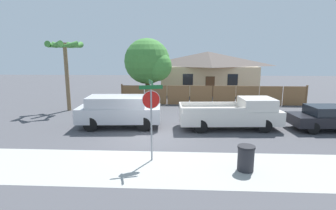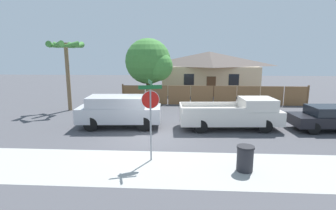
{
  "view_description": "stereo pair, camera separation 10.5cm",
  "coord_description": "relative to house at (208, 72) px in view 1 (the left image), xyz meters",
  "views": [
    {
      "loc": [
        1.6,
        -12.7,
        4.14
      ],
      "look_at": [
        0.92,
        0.38,
        1.6
      ],
      "focal_mm": 28.0,
      "sensor_mm": 36.0,
      "label": 1
    },
    {
      "loc": [
        1.71,
        -12.69,
        4.14
      ],
      "look_at": [
        0.92,
        0.38,
        1.6
      ],
      "focal_mm": 28.0,
      "sensor_mm": 36.0,
      "label": 2
    }
  ],
  "objects": [
    {
      "name": "wooden_fence",
      "position": [
        -0.23,
        -7.24,
        -1.5
      ],
      "size": [
        15.32,
        0.12,
        1.69
      ],
      "color": "brown",
      "rests_on": "ground"
    },
    {
      "name": "ground_plane",
      "position": [
        -4.43,
        -16.19,
        -2.3
      ],
      "size": [
        80.0,
        80.0,
        0.0
      ],
      "primitive_type": "plane",
      "color": "#47474C"
    },
    {
      "name": "sidewalk_strip",
      "position": [
        -4.43,
        -19.79,
        -2.29
      ],
      "size": [
        36.0,
        3.2,
        0.01
      ],
      "color": "#A3A39E",
      "rests_on": "ground"
    },
    {
      "name": "parked_sedan",
      "position": [
        5.28,
        -14.39,
        -1.6
      ],
      "size": [
        4.19,
        2.03,
        1.36
      ],
      "rotation": [
        0.0,
        0.0,
        0.07
      ],
      "color": "black",
      "rests_on": "ground"
    },
    {
      "name": "trash_bin",
      "position": [
        -0.49,
        -19.89,
        -1.83
      ],
      "size": [
        0.62,
        0.62,
        0.93
      ],
      "color": "#28282D",
      "rests_on": "ground"
    },
    {
      "name": "palm_tree",
      "position": [
        -11.25,
        -10.02,
        2.04
      ],
      "size": [
        2.52,
        2.72,
        5.07
      ],
      "color": "brown",
      "rests_on": "ground"
    },
    {
      "name": "orange_pickup",
      "position": [
        0.14,
        -14.37,
        -1.44
      ],
      "size": [
        5.68,
        2.3,
        1.75
      ],
      "rotation": [
        0.0,
        0.0,
        0.07
      ],
      "color": "silver",
      "rests_on": "ground"
    },
    {
      "name": "oak_tree",
      "position": [
        -5.65,
        -5.98,
        1.15
      ],
      "size": [
        4.16,
        3.96,
        5.52
      ],
      "color": "brown",
      "rests_on": "ground"
    },
    {
      "name": "house",
      "position": [
        0.0,
        0.0,
        0.0
      ],
      "size": [
        10.54,
        6.21,
        4.44
      ],
      "color": "beige",
      "rests_on": "ground"
    },
    {
      "name": "red_suv",
      "position": [
        -6.4,
        -14.39,
        -1.31
      ],
      "size": [
        4.79,
        2.29,
        1.8
      ],
      "rotation": [
        0.0,
        0.0,
        0.07
      ],
      "color": "#B7B7BC",
      "rests_on": "ground"
    },
    {
      "name": "stop_sign",
      "position": [
        -3.98,
        -19.12,
        -0.15
      ],
      "size": [
        0.87,
        0.79,
        3.18
      ],
      "rotation": [
        0.0,
        0.0,
        0.3
      ],
      "color": "gray",
      "rests_on": "ground"
    }
  ]
}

